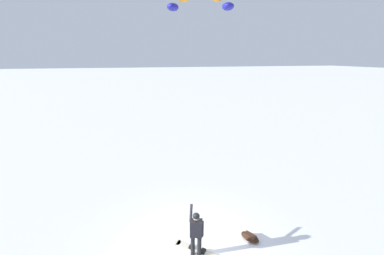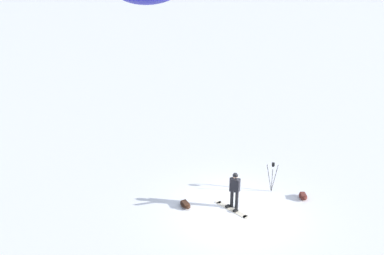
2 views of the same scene
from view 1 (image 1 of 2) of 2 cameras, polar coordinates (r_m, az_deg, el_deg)
name	(u,v)px [view 1 (image 1 of 2)]	position (r m, az deg, el deg)	size (l,w,h in m)	color
ground_plane	(193,252)	(9.10, 0.20, -27.81)	(300.00, 300.00, 0.00)	white
snowboarder	(196,230)	(8.34, 1.01, -23.52)	(0.46, 0.73, 1.67)	black
snowboard	(197,250)	(9.14, 1.28, -27.39)	(1.47, 1.29, 0.10)	beige
traction_kite	(200,1)	(16.75, 2.00, 28.28)	(4.38, 2.38, 1.15)	navy
gear_bag_small	(250,237)	(9.66, 13.81, -24.29)	(0.68, 0.79, 0.23)	black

